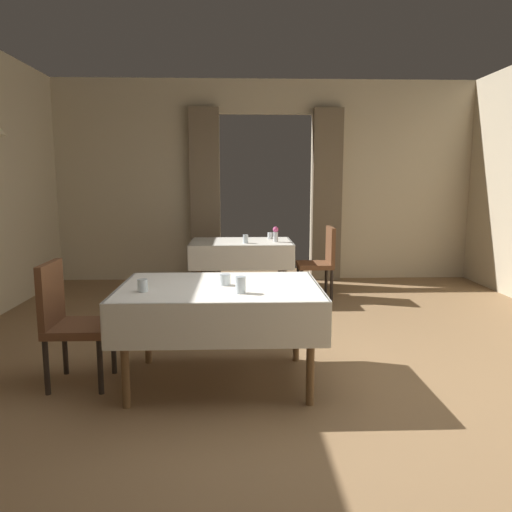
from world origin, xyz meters
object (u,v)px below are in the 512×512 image
at_px(dining_table_far, 241,249).
at_px(flower_vase_far, 276,234).
at_px(glass_mid_a, 241,285).
at_px(glass_far_b, 270,236).
at_px(dining_table_mid, 220,298).
at_px(glass_far_c, 246,239).
at_px(glass_mid_c, 225,280).
at_px(chair_far_right, 321,259).
at_px(chair_mid_left, 68,318).
at_px(glass_mid_b, 143,285).

bearing_deg(dining_table_far, flower_vase_far, -14.07).
bearing_deg(glass_mid_a, glass_far_b, 82.59).
xyz_separation_m(dining_table_mid, glass_far_c, (0.23, 2.46, 0.15)).
relative_size(dining_table_mid, flower_vase_far, 7.66).
xyz_separation_m(dining_table_far, glass_mid_c, (-0.14, -2.66, 0.15)).
relative_size(dining_table_far, glass_mid_a, 10.92).
relative_size(chair_far_right, glass_mid_a, 7.86).
height_order(dining_table_far, chair_mid_left, chair_mid_left).
xyz_separation_m(flower_vase_far, glass_far_b, (-0.05, 0.33, -0.06)).
bearing_deg(glass_far_b, chair_far_right, -20.91).
height_order(dining_table_mid, glass_far_b, glass_far_b).
height_order(dining_table_mid, chair_far_right, chair_far_right).
xyz_separation_m(glass_mid_a, flower_vase_far, (0.46, 2.82, 0.05)).
height_order(dining_table_mid, glass_far_c, glass_far_c).
xyz_separation_m(glass_mid_a, glass_mid_c, (-0.11, 0.27, -0.02)).
bearing_deg(dining_table_mid, flower_vase_far, 76.59).
height_order(chair_mid_left, glass_mid_b, chair_mid_left).
bearing_deg(dining_table_far, glass_mid_c, -92.95).
xyz_separation_m(dining_table_mid, glass_far_b, (0.56, 2.89, 0.14)).
relative_size(glass_mid_a, glass_mid_c, 1.41).
distance_m(glass_mid_b, glass_far_b, 3.26).
distance_m(chair_mid_left, glass_mid_a, 1.34).
relative_size(glass_mid_c, flower_vase_far, 0.43).
relative_size(chair_mid_left, glass_mid_c, 11.11).
xyz_separation_m(chair_mid_left, glass_mid_a, (1.28, -0.26, 0.29)).
xyz_separation_m(dining_table_mid, glass_mid_c, (0.04, 0.01, 0.14)).
distance_m(glass_mid_a, glass_mid_b, 0.69).
relative_size(dining_table_far, glass_far_c, 12.16).
bearing_deg(glass_mid_b, chair_mid_left, 163.07).
relative_size(dining_table_mid, dining_table_far, 1.15).
distance_m(dining_table_mid, glass_far_c, 2.47).
distance_m(glass_mid_c, glass_far_c, 2.46).
distance_m(dining_table_far, glass_mid_a, 2.93).
relative_size(dining_table_mid, chair_far_right, 1.59).
bearing_deg(glass_far_c, dining_table_far, 104.05).
distance_m(chair_mid_left, glass_mid_b, 0.68).
relative_size(chair_far_right, glass_mid_b, 10.73).
bearing_deg(glass_mid_c, flower_vase_far, 77.39).
relative_size(dining_table_mid, glass_mid_a, 12.54).
relative_size(dining_table_mid, glass_mid_c, 17.71).
bearing_deg(glass_mid_a, flower_vase_far, 80.79).
bearing_deg(dining_table_far, glass_far_c, -75.95).
relative_size(glass_mid_c, glass_far_b, 0.97).
xyz_separation_m(chair_mid_left, flower_vase_far, (1.74, 2.56, 0.34)).
xyz_separation_m(chair_mid_left, glass_mid_b, (0.59, -0.18, 0.28)).
relative_size(dining_table_far, glass_far_b, 14.90).
bearing_deg(glass_mid_c, glass_mid_b, -161.81).
bearing_deg(glass_mid_a, glass_mid_b, 173.56).
distance_m(dining_table_mid, dining_table_far, 2.67).
bearing_deg(dining_table_mid, chair_mid_left, -179.98).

